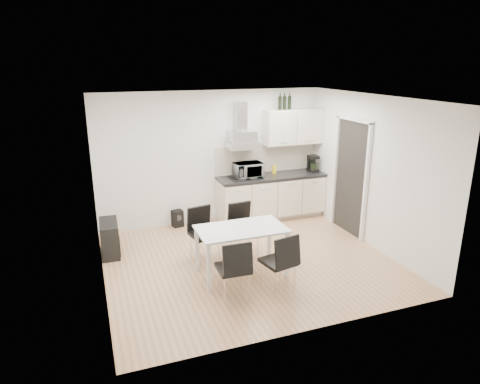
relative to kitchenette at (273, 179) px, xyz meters
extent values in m
plane|color=tan|center=(-1.19, -1.73, -0.83)|extent=(4.50, 4.50, 0.00)
cube|color=silver|center=(-1.19, 0.27, 0.47)|extent=(4.50, 0.10, 2.60)
cube|color=silver|center=(-1.19, -3.73, 0.47)|extent=(4.50, 0.10, 2.60)
cube|color=silver|center=(-3.44, -1.73, 0.47)|extent=(0.10, 4.00, 2.60)
cube|color=silver|center=(1.06, -1.73, 0.47)|extent=(0.10, 4.00, 2.60)
plane|color=white|center=(-1.19, -1.73, 1.77)|extent=(4.50, 4.50, 0.00)
cube|color=white|center=(1.02, -1.18, 0.22)|extent=(0.08, 1.04, 2.10)
cube|color=beige|center=(-0.04, 0.01, -0.78)|extent=(2.16, 0.52, 0.10)
cube|color=beige|center=(-0.04, -0.03, -0.35)|extent=(2.20, 0.60, 0.76)
cube|color=black|center=(-0.04, -0.04, 0.07)|extent=(2.22, 0.64, 0.04)
cube|color=beige|center=(-0.04, 0.25, 0.38)|extent=(2.20, 0.02, 0.58)
cube|color=beige|center=(0.46, 0.09, 1.02)|extent=(1.20, 0.35, 0.70)
cube|color=silver|center=(-0.64, 0.05, 0.82)|extent=(0.60, 0.46, 0.30)
cube|color=silver|center=(-0.64, 0.16, 1.27)|extent=(0.22, 0.20, 0.55)
imported|color=silver|center=(-0.55, -0.05, 0.27)|extent=(0.55, 0.32, 0.37)
cube|color=yellow|center=(0.06, 0.07, 0.18)|extent=(0.08, 0.04, 0.18)
cylinder|color=brown|center=(0.89, -0.08, 0.14)|extent=(0.04, 0.04, 0.11)
cylinder|color=#4C6626|center=(0.95, -0.08, 0.14)|extent=(0.04, 0.04, 0.11)
cylinder|color=black|center=(0.16, 0.09, 1.53)|extent=(0.07, 0.07, 0.32)
cylinder|color=black|center=(0.26, 0.09, 1.53)|extent=(0.07, 0.07, 0.32)
cylinder|color=black|center=(0.37, 0.09, 1.53)|extent=(0.07, 0.07, 0.32)
cube|color=white|center=(-1.45, -2.10, -0.10)|extent=(1.31, 0.75, 0.03)
cube|color=white|center=(-2.06, -2.42, -0.47)|extent=(0.05, 0.05, 0.72)
cube|color=white|center=(-0.85, -2.42, -0.47)|extent=(0.05, 0.05, 0.72)
cube|color=white|center=(-2.06, -1.77, -0.47)|extent=(0.05, 0.05, 0.72)
cube|color=white|center=(-0.85, -1.77, -0.47)|extent=(0.05, 0.05, 0.72)
cube|color=black|center=(-3.28, -0.68, -0.55)|extent=(0.31, 0.69, 0.57)
cube|color=gold|center=(-3.13, -0.68, -0.34)|extent=(0.03, 0.61, 0.09)
cube|color=black|center=(-1.95, 0.17, -0.66)|extent=(0.23, 0.21, 0.33)
camera|label=1|loc=(-3.50, -7.63, 2.30)|focal=32.00mm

